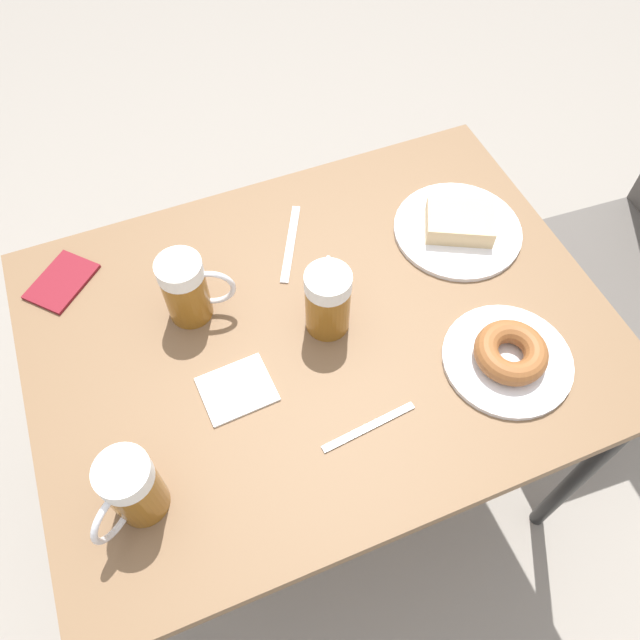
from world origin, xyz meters
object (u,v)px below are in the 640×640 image
Objects in this scene: knife at (291,243)px; passport_near_edge at (62,282)px; beer_mug_right at (132,489)px; plate_with_cake at (458,227)px; plate_with_donut at (509,356)px; beer_mug_left at (328,299)px; beer_mug_center at (187,289)px; fork at (367,428)px; napkin_folded at (237,389)px.

passport_near_edge is (-0.07, -0.44, 0.00)m from knife.
beer_mug_right is 0.56m from knife.
plate_with_donut is (0.30, -0.07, 0.00)m from plate_with_cake.
beer_mug_left is 0.77× the size of knife.
beer_mug_center is 0.93× the size of passport_near_edge.
fork is 0.42m from knife.
beer_mug_right is 0.24m from napkin_folded.
plate_with_cake is 1.68× the size of passport_near_edge.
beer_mug_center is at bearing -172.39° from napkin_folded.
fork is at bearing -3.03° from knife.
fork is at bearing -85.17° from plate_with_donut.
passport_near_edge is (-0.17, -0.76, -0.01)m from plate_with_cake.
napkin_folded is (0.07, -0.19, -0.07)m from beer_mug_left.
plate_with_cake is 0.78m from beer_mug_right.
plate_with_donut is 0.47m from napkin_folded.
napkin_folded is at bearing -71.53° from plate_with_cake.
beer_mug_right reaches higher than plate_with_donut.
passport_near_edge is (-0.49, -0.41, 0.00)m from fork.
beer_mug_center reaches higher than passport_near_edge.
beer_mug_center is 0.36m from beer_mug_right.
passport_near_edge is at bearing -102.49° from plate_with_cake.
beer_mug_right is (0.20, -0.39, 0.00)m from beer_mug_left.
plate_with_donut is 0.28m from fork.
knife is (-0.10, -0.32, -0.01)m from plate_with_cake.
napkin_folded is at bearing -129.86° from fork.
beer_mug_right is (0.01, -0.65, 0.05)m from plate_with_donut.
knife is (-0.20, 0.00, -0.07)m from beer_mug_left.
beer_mug_left is (-0.19, -0.26, 0.05)m from plate_with_donut.
passport_near_edge is (-0.34, -0.24, 0.00)m from napkin_folded.
passport_near_edge is at bearing -121.98° from beer_mug_left.
beer_mug_left and beer_mug_right have the same top height.
beer_mug_right is 0.38m from fork.
passport_near_edge is at bearing -99.42° from knife.
plate_with_cake is at bearing 88.95° from beer_mug_center.
plate_with_donut is at bearing 57.37° from beer_mug_center.
knife is at bearing 111.08° from beer_mug_center.
knife is (-0.42, 0.02, -0.00)m from fork.
plate_with_donut is 0.84m from passport_near_edge.
knife is (-0.40, 0.39, -0.07)m from beer_mug_right.
napkin_folded is at bearing 7.61° from beer_mug_center.
plate_with_cake is 0.47m from fork.
passport_near_edge is (-0.16, -0.21, -0.07)m from beer_mug_center.
passport_near_edge is (-0.46, -0.69, -0.02)m from plate_with_donut.
napkin_folded is at bearing -70.00° from beer_mug_left.
beer_mug_right reaches higher than passport_near_edge.
plate_with_cake is 0.55m from beer_mug_center.
beer_mug_left is at bearing -0.81° from knife.
beer_mug_center is 0.83× the size of fork.
beer_mug_left is 0.83× the size of fork.
plate_with_cake is 0.78m from passport_near_edge.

